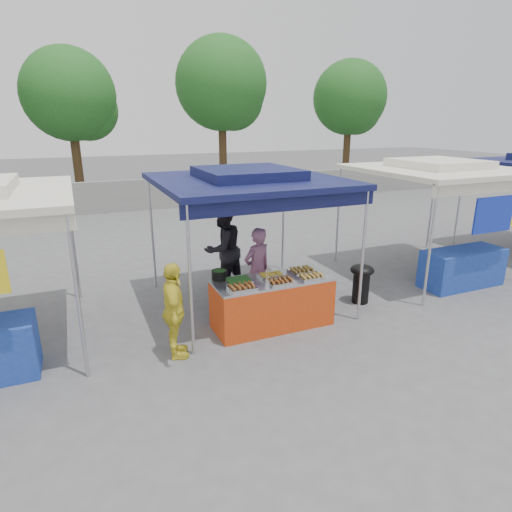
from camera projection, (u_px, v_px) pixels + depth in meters
name	position (u px, v px, depth m)	size (l,w,h in m)	color
ground_plane	(270.00, 323.00, 7.48)	(80.00, 80.00, 0.00)	#575659
back_wall	(153.00, 194.00, 16.93)	(40.00, 0.25, 1.20)	gray
main_canopy	(248.00, 180.00, 7.61)	(3.20, 3.20, 2.57)	#B5B5BC
neighbor_stall_right	(448.00, 207.00, 9.19)	(3.20, 3.20, 2.57)	#B5B5BC
tree_1	(73.00, 99.00, 16.85)	(3.62, 3.58, 6.15)	#3E2C18
tree_2	(224.00, 88.00, 19.07)	(4.05, 4.05, 6.96)	#3E2C18
tree_3	(351.00, 101.00, 21.80)	(3.71, 3.69, 6.34)	#3E2C18
vendor_table	(272.00, 302.00, 7.26)	(2.00, 0.80, 0.85)	#BB3910
food_tray_fl	(242.00, 288.00, 6.67)	(0.42, 0.30, 0.07)	silver
food_tray_fm	(280.00, 282.00, 6.92)	(0.42, 0.30, 0.07)	silver
food_tray_fr	(311.00, 277.00, 7.14)	(0.42, 0.30, 0.07)	silver
food_tray_bl	(239.00, 281.00, 6.96)	(0.42, 0.30, 0.07)	silver
food_tray_bm	(271.00, 275.00, 7.23)	(0.42, 0.30, 0.07)	silver
food_tray_br	(301.00, 271.00, 7.43)	(0.42, 0.30, 0.07)	silver
cooking_pot	(219.00, 275.00, 7.10)	(0.26, 0.26, 0.15)	black
skewer_cup	(267.00, 284.00, 6.75)	(0.09, 0.09, 0.11)	#B5B5BC
wok_burner	(361.00, 280.00, 8.20)	(0.46, 0.46, 0.77)	black
crate_left	(233.00, 308.00, 7.71)	(0.48, 0.34, 0.29)	#13299D
crate_right	(265.00, 300.00, 8.07)	(0.47, 0.33, 0.28)	#13299D
crate_stacked	(265.00, 286.00, 7.98)	(0.46, 0.32, 0.28)	#13299D
vendor_woman	(257.00, 270.00, 7.74)	(0.58, 0.38, 1.58)	#845476
helper_man	(223.00, 249.00, 8.55)	(0.90, 0.70, 1.85)	black
customer_person	(174.00, 311.00, 6.20)	(0.86, 0.36, 1.46)	yellow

